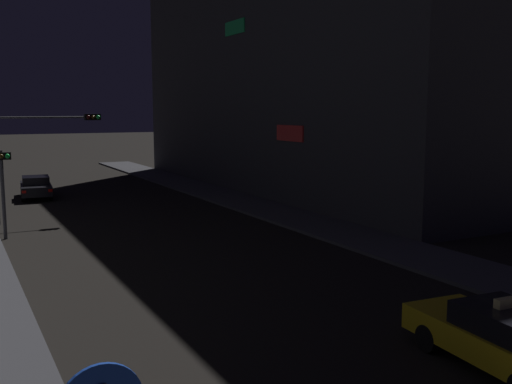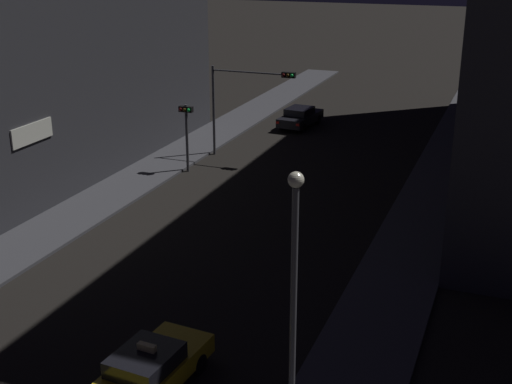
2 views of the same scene
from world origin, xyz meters
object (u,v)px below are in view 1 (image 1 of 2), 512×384
Objects in this scene: far_car at (36,187)px; traffic_light_overhead at (38,142)px; traffic_light_left_kerb at (2,176)px; taxi at (502,337)px.

far_car is 0.84× the size of traffic_light_overhead.
traffic_light_overhead reaches higher than traffic_light_left_kerb.
traffic_light_left_kerb reaches higher than taxi.
traffic_light_left_kerb is at bearing 113.48° from taxi.
far_car is 1.19× the size of traffic_light_left_kerb.
traffic_light_overhead is at bearing -95.75° from far_car.
taxi is 20.77m from traffic_light_left_kerb.
taxi reaches higher than far_car.
traffic_light_left_kerb reaches higher than far_car.
traffic_light_overhead is 4.36m from traffic_light_left_kerb.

